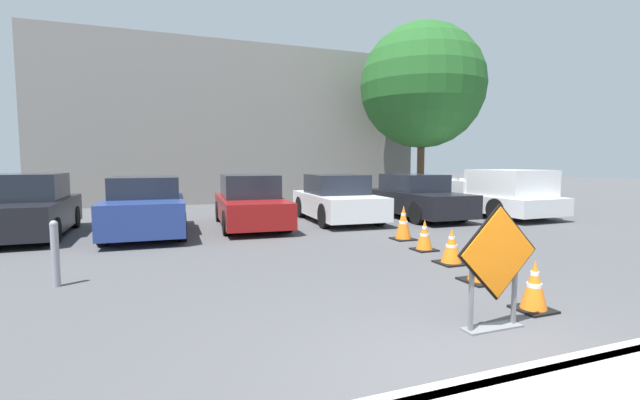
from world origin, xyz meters
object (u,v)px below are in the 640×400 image
Objects in this scene: traffic_cone_second at (481,258)px; traffic_cone_third at (452,247)px; parked_car_fourth at (250,203)px; bollard_nearest at (55,252)px; pickup_truck at (490,195)px; traffic_cone_nearest at (534,286)px; parked_car_second at (26,208)px; road_closed_sign at (497,263)px; traffic_cone_fifth at (403,223)px; parked_car_third at (146,208)px; traffic_cone_fourth at (424,235)px; parked_car_sixth at (414,197)px; parked_car_fifth at (337,200)px.

traffic_cone_third is (0.33, 1.14, -0.06)m from traffic_cone_second.
parked_car_fourth reaches higher than bollard_nearest.
pickup_truck is 13.06m from bollard_nearest.
parked_car_second is at bearing 131.21° from traffic_cone_nearest.
road_closed_sign is 1.05m from traffic_cone_nearest.
traffic_cone_second is at bearing -106.12° from traffic_cone_third.
traffic_cone_fifth is 6.49m from parked_car_third.
parked_car_fourth reaches higher than parked_car_third.
parked_car_second is 0.75× the size of pickup_truck.
traffic_cone_nearest is 6.66m from bollard_nearest.
parked_car_second is 5.44m from bollard_nearest.
parked_car_third is at bearing 114.77° from road_closed_sign.
parked_car_fourth is (-2.50, 5.87, 0.36)m from traffic_cone_third.
traffic_cone_nearest is 0.14× the size of parked_car_fourth.
traffic_cone_fourth reaches higher than traffic_cone_nearest.
bollard_nearest is at bearing 172.15° from traffic_cone_third.
parked_car_sixth is at bearing 62.67° from traffic_cone_third.
traffic_cone_third is at bearing 60.79° from road_closed_sign.
parked_car_sixth reaches higher than traffic_cone_second.
parked_car_second reaches higher than parked_car_fifth.
traffic_cone_fourth is 0.12× the size of pickup_truck.
parked_car_fifth reaches higher than traffic_cone_second.
traffic_cone_nearest is at bearing 49.05° from pickup_truck.
parked_car_third reaches higher than parked_car_sixth.
traffic_cone_third is 6.47m from bollard_nearest.
parked_car_second is (-6.52, 8.79, -0.04)m from road_closed_sign.
traffic_cone_nearest is 11.27m from parked_car_second.
parked_car_third reaches higher than parked_car_fifth.
traffic_cone_third is at bearing -101.00° from traffic_cone_fourth.
road_closed_sign is 5.54m from traffic_cone_fifth.
traffic_cone_nearest is 3.69m from traffic_cone_fourth.
road_closed_sign is 8.89m from parked_car_fifth.
traffic_cone_fifth is 0.18× the size of parked_car_fourth.
traffic_cone_fifth is 9.28m from parked_car_second.
parked_car_third is (-3.75, 8.12, -0.05)m from road_closed_sign.
traffic_cone_third is 10.08m from parked_car_second.
traffic_cone_second is 0.19× the size of parked_car_fifth.
pickup_truck is at bearing 29.63° from traffic_cone_fifth.
traffic_cone_second is 3.66m from traffic_cone_fifth.
parked_car_third reaches higher than traffic_cone_nearest.
traffic_cone_fourth is 0.14× the size of parked_car_sixth.
traffic_cone_third is 1.21m from traffic_cone_fourth.
traffic_cone_fourth is (1.75, 3.91, -0.43)m from road_closed_sign.
bollard_nearest is at bearing 143.55° from road_closed_sign.
traffic_cone_third is at bearing 73.88° from traffic_cone_second.
parked_car_fifth is at bearing -0.87° from parked_car_sixth.
parked_car_second is 2.85m from parked_car_third.
traffic_cone_fifth is (1.11, 4.83, 0.09)m from traffic_cone_nearest.
parked_car_fourth reaches higher than traffic_cone_fourth.
bollard_nearest reaches higher than traffic_cone_fourth.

